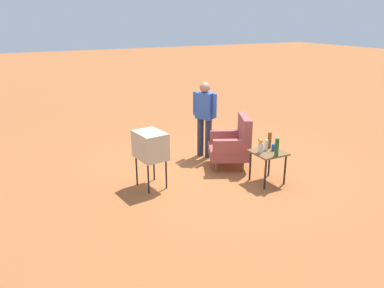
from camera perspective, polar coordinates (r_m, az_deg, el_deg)
name	(u,v)px	position (r m, az deg, el deg)	size (l,w,h in m)	color
ground_plane	(217,165)	(7.82, 3.76, -3.20)	(60.00, 60.00, 0.00)	#AD6033
armchair	(233,143)	(7.61, 6.30, 0.09)	(1.02, 1.03, 1.06)	brown
side_table	(268,156)	(6.96, 11.52, -1.83)	(0.56, 0.56, 0.60)	black
tv_on_stand	(150,146)	(6.60, -6.36, -0.25)	(0.65, 0.52, 1.03)	black
person_standing	(205,115)	(8.01, 1.93, 4.44)	(0.51, 0.37, 1.64)	#2D3347
bottle_short_clear	(266,145)	(6.97, 11.24, -0.16)	(0.06, 0.06, 0.20)	silver
bottle_wine_green	(277,147)	(6.70, 12.78, -0.51)	(0.07, 0.07, 0.32)	#1E5623
soda_can_blue	(273,147)	(6.99, 12.30, -0.51)	(0.07, 0.07, 0.12)	blue
bottle_tall_amber	(269,140)	(7.10, 11.72, 0.58)	(0.07, 0.07, 0.30)	brown
flower_vase	(261,145)	(6.81, 10.40, -0.14)	(0.14, 0.10, 0.27)	silver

